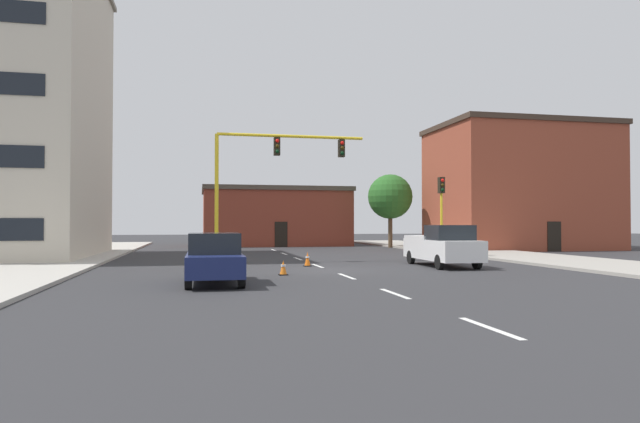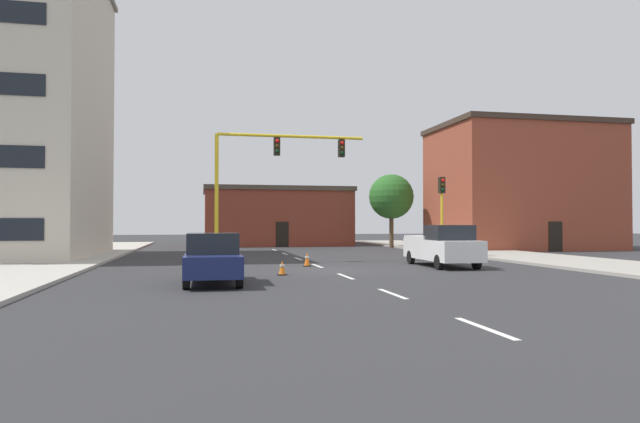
% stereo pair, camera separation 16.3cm
% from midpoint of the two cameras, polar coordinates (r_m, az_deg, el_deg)
% --- Properties ---
extents(ground_plane, '(160.00, 160.00, 0.00)m').
position_cam_midpoint_polar(ground_plane, '(24.90, 1.06, -5.98)').
color(ground_plane, '#2D2D30').
extents(sidewalk_left, '(6.00, 56.00, 0.14)m').
position_cam_midpoint_polar(sidewalk_left, '(33.17, -25.54, -4.55)').
color(sidewalk_left, '#B2ADA3').
rests_on(sidewalk_left, ground_plane).
extents(sidewalk_right, '(6.00, 56.00, 0.14)m').
position_cam_midpoint_polar(sidewalk_right, '(37.38, 18.58, -4.21)').
color(sidewalk_right, '#9E998E').
rests_on(sidewalk_right, ground_plane).
extents(lane_stripe_seg_0, '(0.16, 2.40, 0.01)m').
position_cam_midpoint_polar(lane_stripe_seg_0, '(11.78, 16.81, -11.28)').
color(lane_stripe_seg_0, silver).
rests_on(lane_stripe_seg_0, ground_plane).
extents(lane_stripe_seg_1, '(0.16, 2.40, 0.01)m').
position_cam_midpoint_polar(lane_stripe_seg_1, '(16.76, 7.65, -8.29)').
color(lane_stripe_seg_1, silver).
rests_on(lane_stripe_seg_1, ground_plane).
extents(lane_stripe_seg_2, '(0.16, 2.40, 0.01)m').
position_cam_midpoint_polar(lane_stripe_seg_2, '(21.99, 2.82, -6.60)').
color(lane_stripe_seg_2, silver).
rests_on(lane_stripe_seg_2, ground_plane).
extents(lane_stripe_seg_3, '(0.16, 2.40, 0.01)m').
position_cam_midpoint_polar(lane_stripe_seg_3, '(27.33, -0.12, -5.55)').
color(lane_stripe_seg_3, silver).
rests_on(lane_stripe_seg_3, ground_plane).
extents(lane_stripe_seg_4, '(0.16, 2.40, 0.01)m').
position_cam_midpoint_polar(lane_stripe_seg_4, '(32.72, -2.09, -4.83)').
color(lane_stripe_seg_4, silver).
rests_on(lane_stripe_seg_4, ground_plane).
extents(lane_stripe_seg_5, '(0.16, 2.40, 0.01)m').
position_cam_midpoint_polar(lane_stripe_seg_5, '(38.14, -3.50, -4.31)').
color(lane_stripe_seg_5, silver).
rests_on(lane_stripe_seg_5, ground_plane).
extents(lane_stripe_seg_6, '(0.16, 2.40, 0.01)m').
position_cam_midpoint_polar(lane_stripe_seg_6, '(43.59, -4.56, -3.92)').
color(lane_stripe_seg_6, silver).
rests_on(lane_stripe_seg_6, ground_plane).
extents(building_brick_center, '(13.43, 10.07, 5.38)m').
position_cam_midpoint_polar(building_brick_center, '(53.51, -4.51, -0.53)').
color(building_brick_center, brown).
rests_on(building_brick_center, ground_plane).
extents(building_row_right, '(13.39, 9.30, 10.00)m').
position_cam_midpoint_polar(building_row_right, '(48.12, 19.84, 2.37)').
color(building_row_right, brown).
rests_on(building_row_right, ground_plane).
extents(traffic_signal_gantry, '(8.81, 1.20, 6.83)m').
position_cam_midpoint_polar(traffic_signal_gantry, '(29.68, -8.20, -0.89)').
color(traffic_signal_gantry, yellow).
rests_on(traffic_signal_gantry, ground_plane).
extents(traffic_light_pole_right, '(0.32, 0.47, 4.80)m').
position_cam_midpoint_polar(traffic_light_pole_right, '(33.82, 12.44, 1.29)').
color(traffic_light_pole_right, yellow).
rests_on(traffic_light_pole_right, ground_plane).
extents(tree_right_far, '(3.79, 3.79, 6.23)m').
position_cam_midpoint_polar(tree_right_far, '(47.85, 7.37, 1.50)').
color(tree_right_far, brown).
rests_on(tree_right_far, ground_plane).
extents(pickup_truck_white, '(2.13, 5.45, 1.99)m').
position_cam_midpoint_polar(pickup_truck_white, '(27.52, 12.51, -3.46)').
color(pickup_truck_white, white).
rests_on(pickup_truck_white, ground_plane).
extents(sedan_navy_near_left, '(1.90, 4.51, 1.74)m').
position_cam_midpoint_polar(sedan_navy_near_left, '(19.60, -10.64, -4.65)').
color(sedan_navy_near_left, navy).
rests_on(sedan_navy_near_left, ground_plane).
extents(traffic_cone_roadside_a, '(0.36, 0.36, 0.60)m').
position_cam_midpoint_polar(traffic_cone_roadside_a, '(22.50, -3.67, -5.74)').
color(traffic_cone_roadside_a, black).
rests_on(traffic_cone_roadside_a, ground_plane).
extents(traffic_cone_roadside_b, '(0.36, 0.36, 0.69)m').
position_cam_midpoint_polar(traffic_cone_roadside_b, '(27.02, -1.15, -4.88)').
color(traffic_cone_roadside_b, black).
rests_on(traffic_cone_roadside_b, ground_plane).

